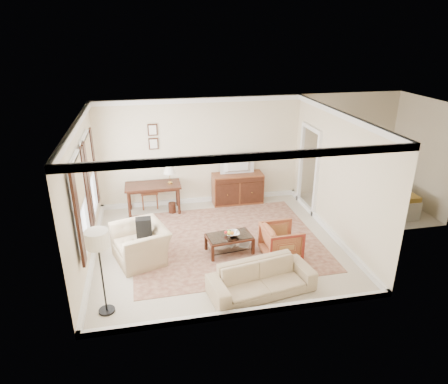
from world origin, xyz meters
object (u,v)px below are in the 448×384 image
object	(u,v)px
tv	(238,159)
club_armchair	(140,238)
coffee_table	(229,239)
writing_desk	(153,188)
sofa	(262,274)
striped_armchair	(281,240)
sideboard	(237,188)

from	to	relation	value
tv	club_armchair	bearing A→B (deg)	42.88
tv	coffee_table	xyz separation A→B (m)	(-0.79, -2.55, -0.98)
tv	coffee_table	bearing A→B (deg)	72.86
writing_desk	sofa	bearing A→B (deg)	-65.40
striped_armchair	club_armchair	size ratio (longest dim) A/B	0.68
writing_desk	coffee_table	world-z (taller)	writing_desk
sofa	striped_armchair	bearing A→B (deg)	45.91
sideboard	writing_desk	bearing A→B (deg)	-176.00
tv	striped_armchair	world-z (taller)	tv
writing_desk	coffee_table	bearing A→B (deg)	-57.85
writing_desk	coffee_table	xyz separation A→B (m)	(1.52, -2.41, -0.36)
sideboard	striped_armchair	xyz separation A→B (m)	(0.26, -2.95, -0.03)
coffee_table	club_armchair	size ratio (longest dim) A/B	0.90
writing_desk	club_armchair	xyz separation A→B (m)	(-0.36, -2.33, -0.17)
coffee_table	sofa	distance (m)	1.54
writing_desk	striped_armchair	distance (m)	3.80
coffee_table	sofa	bearing A→B (deg)	-79.50
club_armchair	sofa	distance (m)	2.68
coffee_table	club_armchair	xyz separation A→B (m)	(-1.87, 0.08, 0.19)
writing_desk	tv	xyz separation A→B (m)	(2.30, 0.14, 0.62)
striped_armchair	sofa	bearing A→B (deg)	143.62
striped_armchair	club_armchair	distance (m)	2.96
coffee_table	sofa	world-z (taller)	sofa
coffee_table	club_armchair	world-z (taller)	club_armchair
striped_armchair	coffee_table	bearing A→B (deg)	68.03
coffee_table	sofa	size ratio (longest dim) A/B	0.53
coffee_table	striped_armchair	bearing A→B (deg)	-19.59
writing_desk	tv	world-z (taller)	tv
coffee_table	striped_armchair	xyz separation A→B (m)	(1.05, -0.37, 0.08)
writing_desk	coffee_table	distance (m)	2.87
writing_desk	sideboard	xyz separation A→B (m)	(2.30, 0.16, -0.24)
sideboard	sofa	xyz separation A→B (m)	(-0.51, -4.09, -0.04)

